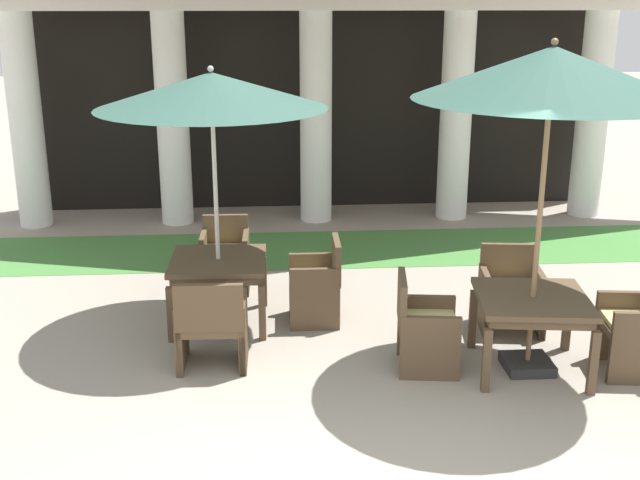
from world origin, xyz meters
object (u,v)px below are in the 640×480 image
Objects in this scene: patio_chair_near_foreground_south at (212,325)px; patio_chair_mid_left_west at (424,327)px; patio_table_near_foreground at (219,268)px; patio_chair_mid_left_north at (511,292)px; patio_umbrella_near_foreground at (212,94)px; patio_umbrella_mid_left at (552,76)px; patio_chair_near_foreground_east at (317,283)px; patio_table_mid_left at (532,306)px; patio_chair_near_foreground_north at (225,256)px; patio_chair_mid_left_east at (638,328)px.

patio_chair_near_foreground_south is 1.92m from patio_chair_mid_left_west.
patio_table_near_foreground is 1.18× the size of patio_chair_mid_left_north.
patio_umbrella_mid_left is (2.84, -1.28, 0.27)m from patio_umbrella_near_foreground.
patio_table_near_foreground is at bearing 0.00° from patio_umbrella_near_foreground.
patio_table_near_foreground is 1.03m from patio_chair_near_foreground_east.
patio_chair_mid_left_north reaches higher than patio_table_mid_left.
patio_table_near_foreground is 2.24m from patio_chair_mid_left_west.
patio_chair_near_foreground_north is 1.43m from patio_chair_near_foreground_east.
patio_chair_mid_left_east is at bearing -7.07° from patio_table_mid_left.
patio_table_mid_left is 0.98m from patio_chair_mid_left_west.
patio_umbrella_mid_left is 2.44m from patio_chair_mid_left_west.
patio_chair_near_foreground_north is at bearing 88.97° from patio_umbrella_near_foreground.
patio_chair_mid_left_west is (1.90, -1.16, -1.97)m from patio_umbrella_near_foreground.
patio_chair_near_foreground_north is at bearing 45.07° from patio_chair_near_foreground_east.
patio_chair_mid_left_east reaches higher than patio_chair_near_foreground_south.
patio_chair_mid_left_north is (2.98, 0.68, -0.02)m from patio_chair_near_foreground_south.
patio_umbrella_mid_left reaches higher than patio_table_mid_left.
patio_chair_near_foreground_north is 3.64m from patio_table_mid_left.
patio_table_near_foreground is 2.99m from patio_chair_mid_left_north.
patio_table_near_foreground is 1.12× the size of patio_chair_near_foreground_south.
patio_chair_mid_left_east is at bearing -20.26° from patio_umbrella_near_foreground.
patio_chair_near_foreground_south is at bearing 174.68° from patio_table_mid_left.
patio_chair_mid_left_west is at bearing -3.43° from patio_chair_near_foreground_south.
patio_chair_near_foreground_south is at bearing -91.03° from patio_table_near_foreground.
patio_umbrella_mid_left reaches higher than patio_umbrella_near_foreground.
patio_table_near_foreground is 4.04m from patio_chair_mid_left_east.
patio_chair_mid_left_east reaches higher than patio_chair_near_foreground_north.
patio_chair_near_foreground_south is (-0.02, -1.01, -0.19)m from patio_table_near_foreground.
patio_chair_near_foreground_north is 0.94× the size of patio_chair_near_foreground_south.
patio_chair_mid_left_west is (1.92, -0.15, -0.02)m from patio_chair_near_foreground_south.
patio_chair_mid_left_west is at bearing 172.93° from patio_umbrella_mid_left.
patio_table_near_foreground is 1.03m from patio_chair_near_foreground_south.
patio_table_mid_left is 2.02m from patio_umbrella_mid_left.
patio_table_near_foreground is 3.72m from patio_umbrella_mid_left.
patio_chair_mid_left_west is (-0.94, 0.12, -2.24)m from patio_umbrella_mid_left.
patio_chair_near_foreground_south is 2.88m from patio_table_mid_left.
patio_table_mid_left is (2.86, -0.27, 0.20)m from patio_chair_near_foreground_south.
patio_umbrella_near_foreground is 2.87× the size of patio_chair_mid_left_east.
patio_chair_near_foreground_north is (0.02, 1.01, -1.97)m from patio_umbrella_near_foreground.
patio_chair_mid_left_north is 1.34m from patio_chair_mid_left_east.
patio_chair_near_foreground_east is at bearing 145.45° from patio_table_mid_left.
patio_chair_near_foreground_east is (1.03, 1.00, 0.00)m from patio_chair_near_foreground_south.
patio_umbrella_mid_left is (1.83, -1.26, 2.23)m from patio_chair_near_foreground_east.
patio_chair_mid_left_west is at bearing -31.49° from patio_umbrella_near_foreground.
patio_chair_near_foreground_north is at bearing -17.51° from patio_chair_mid_left_north.
patio_chair_mid_left_west is at bearing 90.00° from patio_chair_mid_left_east.
patio_umbrella_mid_left is at bearing -24.25° from patio_table_near_foreground.
patio_umbrella_mid_left is at bearing -116.57° from patio_table_mid_left.
patio_chair_near_foreground_south is 0.99× the size of patio_chair_near_foreground_east.
patio_chair_near_foreground_south is (-0.04, -2.02, 0.01)m from patio_chair_near_foreground_north.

